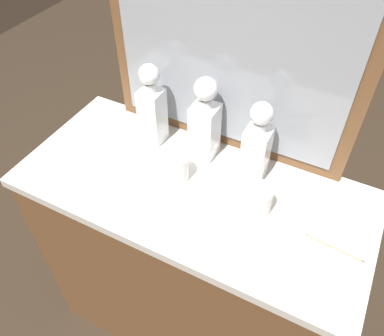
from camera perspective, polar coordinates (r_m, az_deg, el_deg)
name	(u,v)px	position (r m, az deg, el deg)	size (l,w,h in m)	color
ground_plane	(192,316)	(2.00, 0.00, -20.77)	(6.00, 6.00, 0.00)	#2D2319
dresser	(192,265)	(1.58, 0.00, -13.94)	(1.10, 0.51, 0.93)	brown
dresser_mirror	(230,49)	(1.16, 5.59, 16.82)	(0.80, 0.03, 0.69)	brown
crystal_decanter_center	(256,149)	(1.18, 9.31, 2.70)	(0.07, 0.07, 0.28)	white
crystal_decanter_left	(205,126)	(1.24, 1.85, 6.13)	(0.08, 0.08, 0.29)	white
crystal_decanter_front	(152,112)	(1.30, -5.80, 8.11)	(0.07, 0.07, 0.29)	white
crystal_tumbler_front	(176,168)	(1.21, -2.34, -0.05)	(0.08, 0.08, 0.09)	white
crystal_tumbler_rear	(258,201)	(1.13, 9.55, -4.71)	(0.08, 0.08, 0.09)	white
silver_brush_left	(338,240)	(1.14, 20.48, -9.73)	(0.17, 0.08, 0.02)	#B7A88C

